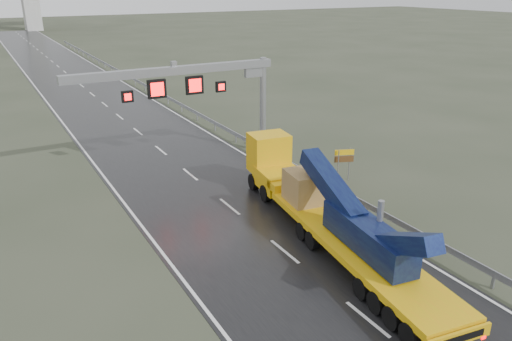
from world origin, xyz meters
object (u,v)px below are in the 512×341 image
exit_sign_pair (344,159)px  striped_barrier (265,140)px  heavy_haul_truck (317,201)px  sign_gantry (204,85)px

exit_sign_pair → striped_barrier: exit_sign_pair is taller
heavy_haul_truck → exit_sign_pair: 7.34m
sign_gantry → heavy_haul_truck: size_ratio=0.82×
sign_gantry → exit_sign_pair: 10.95m
exit_sign_pair → striped_barrier: bearing=116.3°
heavy_haul_truck → striped_barrier: (4.88, 13.58, -1.07)m
exit_sign_pair → striped_barrier: (-0.75, 8.87, -0.98)m
sign_gantry → striped_barrier: (5.54, 0.88, -5.05)m
heavy_haul_truck → exit_sign_pair: (5.62, 4.71, -0.09)m
heavy_haul_truck → sign_gantry: bearing=100.8°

